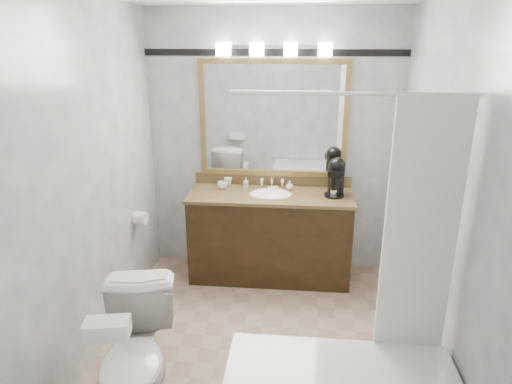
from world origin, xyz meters
TOP-DOWN VIEW (x-y plane):
  - room at (0.00, 0.00)m, footprint 2.42×2.62m
  - vanity at (0.00, 1.02)m, footprint 1.53×0.58m
  - mirror at (0.00, 1.28)m, footprint 1.40×0.04m
  - vanity_light_bar at (0.00, 1.23)m, footprint 1.02×0.14m
  - accent_stripe at (0.00, 1.29)m, footprint 2.40×0.01m
  - tp_roll at (-1.14, 0.66)m, footprint 0.11×0.12m
  - toilet at (-0.68, -0.80)m, footprint 0.59×0.85m
  - tissue_box at (-0.68, -1.12)m, footprint 0.24×0.16m
  - coffee_maker at (0.60, 1.05)m, footprint 0.19×0.23m
  - cup_left at (-0.47, 1.11)m, footprint 0.09×0.09m
  - cup_right at (-0.44, 1.23)m, footprint 0.10×0.10m
  - soap_bottle_a at (-0.25, 1.17)m, footprint 0.05×0.05m
  - soap_bottle_b at (0.17, 1.15)m, footprint 0.08×0.08m
  - soap_bar at (0.02, 1.13)m, footprint 0.10×0.08m

SIDE VIEW (x-z plane):
  - toilet at x=-0.68m, z-range 0.00..0.79m
  - vanity at x=0.00m, z-range -0.04..0.93m
  - tp_roll at x=-1.14m, z-range 0.64..0.76m
  - tissue_box at x=-0.68m, z-range 0.79..0.88m
  - soap_bar at x=0.02m, z-range 0.85..0.88m
  - cup_left at x=-0.47m, z-range 0.85..0.92m
  - cup_right at x=-0.44m, z-range 0.85..0.92m
  - soap_bottle_b at x=0.17m, z-range 0.85..0.94m
  - soap_bottle_a at x=-0.25m, z-range 0.85..0.95m
  - coffee_maker at x=0.60m, z-range 0.86..1.21m
  - room at x=0.00m, z-range -0.01..2.51m
  - mirror at x=0.00m, z-range 0.95..2.05m
  - accent_stripe at x=0.00m, z-range 2.07..2.13m
  - vanity_light_bar at x=0.00m, z-range 2.07..2.19m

